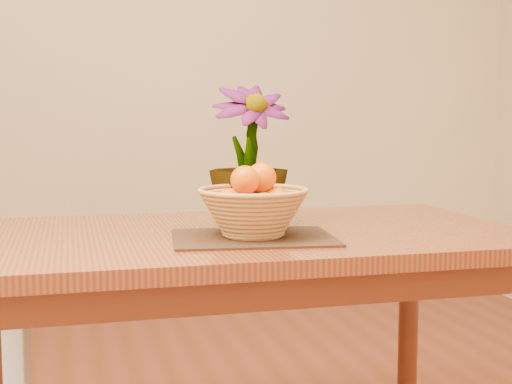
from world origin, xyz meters
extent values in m
cube|color=beige|center=(0.00, 2.25, 1.35)|extent=(4.00, 0.02, 2.70)
cube|color=brown|center=(0.00, 0.30, 0.73)|extent=(1.40, 0.80, 0.04)
cube|color=#542413|center=(0.00, 0.30, 0.67)|extent=(1.28, 0.68, 0.08)
cylinder|color=#542413|center=(-0.62, 0.62, 0.35)|extent=(0.06, 0.06, 0.71)
cylinder|color=#542413|center=(0.62, 0.62, 0.35)|extent=(0.06, 0.06, 0.71)
cube|color=#352013|center=(-0.02, 0.17, 0.75)|extent=(0.42, 0.33, 0.01)
cylinder|color=#B27C4A|center=(-0.02, 0.17, 0.76)|extent=(0.14, 0.14, 0.01)
sphere|color=#D85903|center=(-0.02, 0.17, 0.83)|extent=(0.06, 0.06, 0.06)
sphere|color=#D85903|center=(0.03, 0.18, 0.84)|extent=(0.07, 0.07, 0.07)
sphere|color=#D85903|center=(-0.04, 0.23, 0.83)|extent=(0.07, 0.07, 0.07)
sphere|color=#D85903|center=(-0.08, 0.16, 0.84)|extent=(0.07, 0.07, 0.07)
sphere|color=#D85903|center=(-0.01, 0.11, 0.83)|extent=(0.07, 0.07, 0.07)
sphere|color=#D85903|center=(0.00, 0.19, 0.90)|extent=(0.07, 0.07, 0.07)
sphere|color=#D85903|center=(-0.05, 0.16, 0.89)|extent=(0.07, 0.07, 0.07)
imported|color=#164714|center=(0.01, 0.36, 0.94)|extent=(0.22, 0.22, 0.38)
camera|label=1|loc=(-0.45, -1.47, 1.04)|focal=50.00mm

